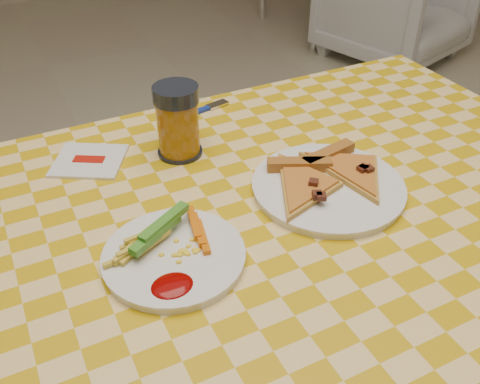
{
  "coord_description": "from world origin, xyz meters",
  "views": [
    {
      "loc": [
        -0.32,
        -0.55,
        1.29
      ],
      "look_at": [
        -0.01,
        0.07,
        0.78
      ],
      "focal_mm": 40.0,
      "sensor_mm": 36.0,
      "label": 1
    }
  ],
  "objects_px": {
    "table": "(263,259)",
    "drink_glass": "(178,122)",
    "plate_left": "(174,258)",
    "plate_right": "(328,188)"
  },
  "relations": [
    {
      "from": "table",
      "to": "drink_glass",
      "type": "relative_size",
      "value": 9.56
    },
    {
      "from": "plate_left",
      "to": "plate_right",
      "type": "relative_size",
      "value": 0.8
    },
    {
      "from": "plate_left",
      "to": "drink_glass",
      "type": "distance_m",
      "value": 0.29
    },
    {
      "from": "plate_left",
      "to": "table",
      "type": "bearing_deg",
      "value": 5.03
    },
    {
      "from": "table",
      "to": "plate_right",
      "type": "height_order",
      "value": "plate_right"
    },
    {
      "from": "plate_left",
      "to": "drink_glass",
      "type": "relative_size",
      "value": 1.49
    },
    {
      "from": "plate_right",
      "to": "drink_glass",
      "type": "relative_size",
      "value": 1.87
    },
    {
      "from": "plate_left",
      "to": "drink_glass",
      "type": "height_order",
      "value": "drink_glass"
    },
    {
      "from": "table",
      "to": "plate_left",
      "type": "bearing_deg",
      "value": -174.97
    },
    {
      "from": "plate_left",
      "to": "plate_right",
      "type": "xyz_separation_m",
      "value": [
        0.29,
        0.04,
        0.0
      ]
    }
  ]
}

